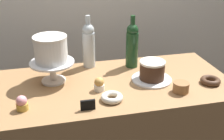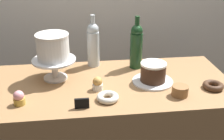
{
  "view_description": "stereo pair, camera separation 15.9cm",
  "coord_description": "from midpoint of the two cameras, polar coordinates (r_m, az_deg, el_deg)",
  "views": [
    {
      "loc": [
        -0.33,
        -1.41,
        1.69
      ],
      "look_at": [
        0.0,
        0.0,
        1.02
      ],
      "focal_mm": 46.52,
      "sensor_mm": 36.0,
      "label": 1
    },
    {
      "loc": [
        -0.18,
        -1.44,
        1.69
      ],
      "look_at": [
        0.0,
        0.0,
        1.02
      ],
      "focal_mm": 46.52,
      "sensor_mm": 36.0,
      "label": 2
    }
  ],
  "objects": [
    {
      "name": "cupcake_strawberry",
      "position": [
        1.45,
        -14.87,
        -5.45
      ],
      "size": [
        0.06,
        0.06,
        0.07
      ],
      "color": "gold",
      "rests_on": "display_counter"
    },
    {
      "name": "white_layer_cake",
      "position": [
        1.61,
        -8.83,
        4.47
      ],
      "size": [
        0.18,
        0.18,
        0.15
      ],
      "color": "white",
      "rests_on": "cake_stand_pedestal"
    },
    {
      "name": "cupcake_caramel",
      "position": [
        1.54,
        0.1,
        -2.79
      ],
      "size": [
        0.06,
        0.06,
        0.07
      ],
      "color": "white",
      "rests_on": "display_counter"
    },
    {
      "name": "cake_stand_pedestal",
      "position": [
        1.66,
        -8.58,
        0.86
      ],
      "size": [
        0.25,
        0.25,
        0.12
      ],
      "color": "silver",
      "rests_on": "display_counter"
    },
    {
      "name": "silver_serving_platter",
      "position": [
        1.66,
        10.71,
        -2.25
      ],
      "size": [
        0.23,
        0.23,
        0.01
      ],
      "color": "white",
      "rests_on": "display_counter"
    },
    {
      "name": "cookie_stack",
      "position": [
        1.55,
        16.12,
        -4.04
      ],
      "size": [
        0.08,
        0.08,
        0.05
      ],
      "color": "olive",
      "rests_on": "display_counter"
    },
    {
      "name": "wine_bottle_green",
      "position": [
        1.78,
        7.37,
        4.76
      ],
      "size": [
        0.08,
        0.08,
        0.33
      ],
      "color": "#193D1E",
      "rests_on": "display_counter"
    },
    {
      "name": "donut_chocolate",
      "position": [
        1.68,
        21.86,
        -2.95
      ],
      "size": [
        0.11,
        0.11,
        0.03
      ],
      "color": "#472D1E",
      "rests_on": "display_counter"
    },
    {
      "name": "price_sign_chalkboard",
      "position": [
        1.38,
        -2.66,
        -6.67
      ],
      "size": [
        0.07,
        0.01,
        0.05
      ],
      "color": "black",
      "rests_on": "display_counter"
    },
    {
      "name": "wine_bottle_clear",
      "position": [
        1.79,
        -1.19,
        5.13
      ],
      "size": [
        0.08,
        0.08,
        0.33
      ],
      "color": "#B2BCC1",
      "rests_on": "display_counter"
    },
    {
      "name": "donut_sugar",
      "position": [
        1.45,
        2.3,
        -5.47
      ],
      "size": [
        0.11,
        0.11,
        0.03
      ],
      "color": "silver",
      "rests_on": "display_counter"
    },
    {
      "name": "chocolate_round_cake",
      "position": [
        1.63,
        10.87,
        -0.42
      ],
      "size": [
        0.14,
        0.14,
        0.11
      ],
      "color": "#3D2619",
      "rests_on": "silver_serving_platter"
    }
  ]
}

